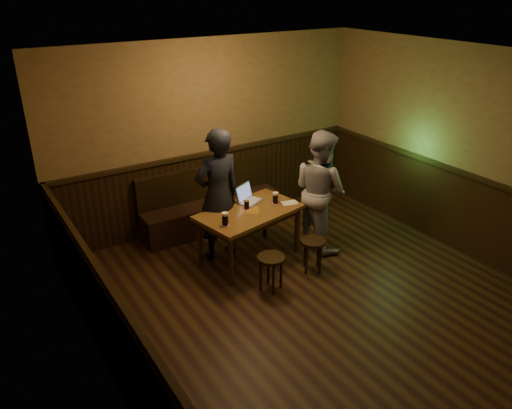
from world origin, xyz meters
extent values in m
cube|color=black|center=(0.00, 0.00, -0.01)|extent=(5.00, 6.00, 0.02)
cube|color=beige|center=(0.00, 0.00, 2.81)|extent=(5.00, 6.00, 0.02)
cube|color=olive|center=(0.00, 3.01, 1.40)|extent=(5.00, 0.02, 2.80)
cube|color=olive|center=(-2.51, 0.00, 1.40)|extent=(0.02, 6.00, 2.80)
cube|color=olive|center=(2.51, 0.00, 1.40)|extent=(0.02, 6.00, 2.80)
cube|color=black|center=(0.00, 2.98, 0.55)|extent=(4.98, 0.04, 1.10)
cube|color=black|center=(-2.48, 0.00, 0.55)|extent=(0.04, 5.98, 1.10)
cube|color=black|center=(2.48, 0.00, 0.55)|extent=(0.04, 5.98, 1.10)
cube|color=black|center=(0.00, 2.95, 1.13)|extent=(4.98, 0.06, 0.06)
cube|color=black|center=(-2.45, 0.00, 1.13)|extent=(0.06, 5.98, 0.06)
cube|color=black|center=(2.45, 0.00, 1.13)|extent=(0.06, 5.98, 0.06)
cube|color=black|center=(-0.19, 2.71, 0.23)|extent=(2.20, 0.50, 0.45)
cube|color=black|center=(-0.19, 2.91, 0.70)|extent=(2.20, 0.10, 0.50)
cube|color=brown|center=(-0.19, 1.61, 0.71)|extent=(1.50, 1.04, 0.05)
cube|color=#32200D|center=(-0.19, 1.61, 0.64)|extent=(1.36, 0.90, 0.08)
cube|color=maroon|center=(-0.19, 1.61, 0.74)|extent=(0.35, 0.35, 0.00)
cylinder|color=#32200D|center=(-0.72, 1.18, 0.34)|extent=(0.07, 0.07, 0.69)
cylinder|color=#32200D|center=(-0.85, 1.80, 0.34)|extent=(0.07, 0.07, 0.69)
cylinder|color=#32200D|center=(0.47, 1.41, 0.34)|extent=(0.07, 0.07, 0.69)
cylinder|color=#32200D|center=(0.35, 2.03, 0.34)|extent=(0.07, 0.07, 0.69)
cylinder|color=black|center=(-0.35, 0.84, 0.44)|extent=(0.44, 0.44, 0.04)
cylinder|color=black|center=(-0.23, 0.80, 0.22)|extent=(0.04, 0.04, 0.44)
cylinder|color=black|center=(-0.31, 0.96, 0.22)|extent=(0.04, 0.04, 0.44)
cylinder|color=black|center=(-0.47, 0.89, 0.22)|extent=(0.04, 0.04, 0.44)
cylinder|color=black|center=(-0.40, 0.72, 0.22)|extent=(0.04, 0.04, 0.44)
cylinder|color=black|center=(0.35, 0.91, 0.43)|extent=(0.40, 0.40, 0.04)
cylinder|color=black|center=(0.48, 0.94, 0.22)|extent=(0.04, 0.04, 0.43)
cylinder|color=black|center=(0.32, 1.03, 0.22)|extent=(0.04, 0.04, 0.43)
cylinder|color=black|center=(0.23, 0.88, 0.22)|extent=(0.04, 0.04, 0.43)
cylinder|color=black|center=(0.39, 0.79, 0.22)|extent=(0.04, 0.04, 0.43)
cylinder|color=#B11537|center=(-0.67, 1.40, 0.74)|extent=(0.11, 0.11, 0.00)
cylinder|color=silver|center=(-0.67, 1.40, 0.74)|extent=(0.09, 0.09, 0.00)
cylinder|color=black|center=(-0.67, 1.40, 0.81)|extent=(0.08, 0.08, 0.13)
cylinder|color=beige|center=(-0.67, 1.40, 0.89)|extent=(0.09, 0.09, 0.03)
cylinder|color=#B11537|center=(-0.19, 1.66, 0.74)|extent=(0.09, 0.09, 0.00)
cylinder|color=silver|center=(-0.19, 1.66, 0.74)|extent=(0.08, 0.08, 0.00)
cylinder|color=black|center=(-0.19, 1.66, 0.80)|extent=(0.07, 0.07, 0.11)
cylinder|color=beige|center=(-0.19, 1.66, 0.87)|extent=(0.07, 0.07, 0.03)
cylinder|color=#B11537|center=(0.23, 1.61, 0.74)|extent=(0.10, 0.10, 0.00)
cylinder|color=silver|center=(0.23, 1.61, 0.74)|extent=(0.09, 0.09, 0.00)
cylinder|color=black|center=(0.23, 1.61, 0.81)|extent=(0.08, 0.08, 0.12)
cylinder|color=beige|center=(0.23, 1.61, 0.88)|extent=(0.08, 0.08, 0.03)
cube|color=silver|center=(-0.03, 1.82, 0.74)|extent=(0.40, 0.35, 0.02)
cube|color=#B2B2B7|center=(-0.03, 1.82, 0.75)|extent=(0.35, 0.29, 0.00)
cube|color=silver|center=(-0.08, 1.92, 0.86)|extent=(0.33, 0.21, 0.22)
cube|color=#607AB4|center=(-0.08, 1.91, 0.86)|extent=(0.29, 0.18, 0.19)
cube|color=silver|center=(0.40, 1.52, 0.74)|extent=(0.25, 0.20, 0.00)
imported|color=black|center=(-0.49, 1.92, 0.91)|extent=(0.68, 0.46, 1.83)
imported|color=gray|center=(0.85, 1.42, 0.86)|extent=(0.68, 0.86, 1.71)
camera|label=1|loc=(-3.31, -3.47, 3.56)|focal=35.00mm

